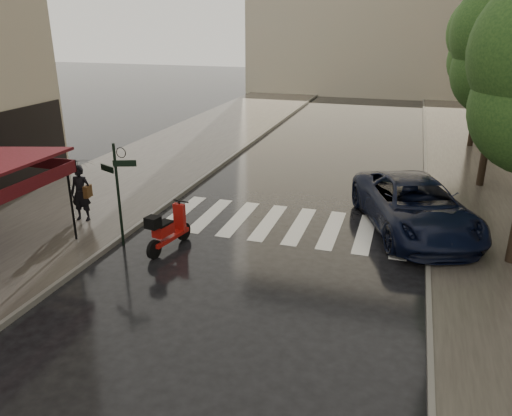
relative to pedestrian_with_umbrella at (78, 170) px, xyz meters
The scene contains 12 objects.
ground 5.63m from the pedestrian_with_umbrella, 51.00° to the right, with size 120.00×120.00×0.00m, color black.
sidewalk_near 8.13m from the pedestrian_with_umbrella, 98.31° to the left, with size 6.00×60.00×0.12m, color #38332D.
sidewalk_far 15.81m from the pedestrian_with_umbrella, 30.02° to the left, with size 5.50×60.00×0.12m, color #38332D.
curb_near 8.27m from the pedestrian_with_umbrella, 76.40° to the left, with size 0.12×60.00×0.16m, color #595651.
curb_far 13.47m from the pedestrian_with_umbrella, 36.04° to the left, with size 0.12×60.00×0.16m, color #595651.
crosswalk 6.84m from the pedestrian_with_umbrella, 16.39° to the left, with size 7.85×3.20×0.01m.
signpost 2.44m from the pedestrian_with_umbrella, 27.82° to the right, with size 1.17×0.29×3.10m.
tree_mid 15.53m from the pedestrian_with_umbrella, 31.45° to the left, with size 3.80×3.80×8.34m.
tree_far 20.11m from the pedestrian_with_umbrella, 48.71° to the left, with size 3.80×3.80×8.16m.
pedestrian_with_umbrella is the anchor object (origin of this frame).
scooter 3.91m from the pedestrian_with_umbrella, 15.92° to the right, with size 0.71×1.96×1.30m.
parked_car 10.72m from the pedestrian_with_umbrella, 14.12° to the left, with size 2.75×5.96×1.65m, color black.
Camera 1 is at (6.58, -8.73, 6.31)m, focal length 35.00 mm.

